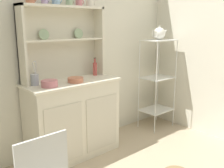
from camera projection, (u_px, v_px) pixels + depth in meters
name	position (u px, v px, depth m)	size (l,w,h in m)	color
wall_back	(61.00, 42.00, 2.84)	(3.84, 0.05, 2.50)	silver
hutch_cabinet	(73.00, 118.00, 2.81)	(1.02, 0.45, 0.85)	silver
hutch_shelf_unit	(62.00, 38.00, 2.73)	(0.95, 0.18, 0.78)	beige
bakers_rack	(157.00, 76.00, 3.53)	(0.43, 0.32, 1.24)	silver
cup_lilac_1	(45.00, 0.00, 2.49)	(0.08, 0.06, 0.09)	#B79ECC
cup_sky_2	(56.00, 0.00, 2.57)	(0.10, 0.08, 0.09)	#8EB2D1
cup_sage_3	(69.00, 2.00, 2.67)	(0.08, 0.07, 0.08)	#9EB78E
cup_rose_4	(79.00, 2.00, 2.74)	(0.09, 0.07, 0.08)	#D17A84
cup_cream_5	(90.00, 3.00, 2.84)	(0.10, 0.08, 0.08)	silver
bowl_mixing_large	(49.00, 83.00, 2.46)	(0.16, 0.16, 0.06)	#D17A84
bowl_floral_medium	(76.00, 80.00, 2.65)	(0.16, 0.16, 0.05)	#C67556
jam_bottle	(95.00, 68.00, 3.00)	(0.05, 0.05, 0.21)	#B74C47
utensil_jar	(35.00, 79.00, 2.52)	(0.08, 0.08, 0.24)	#B2B7C6
porcelain_teapot	(159.00, 33.00, 3.40)	(0.25, 0.16, 0.18)	white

